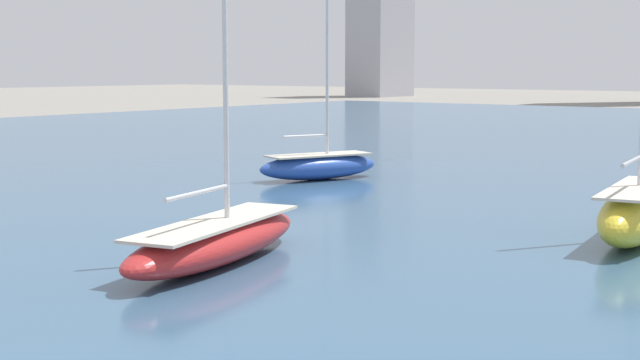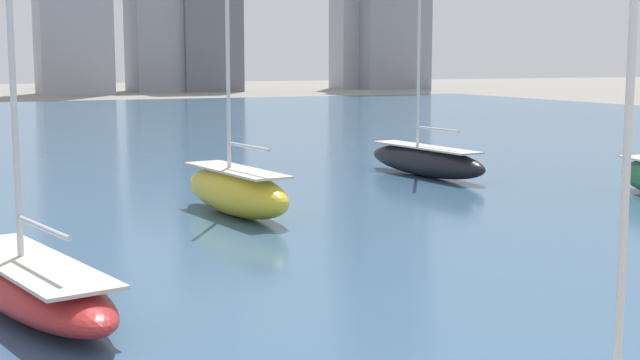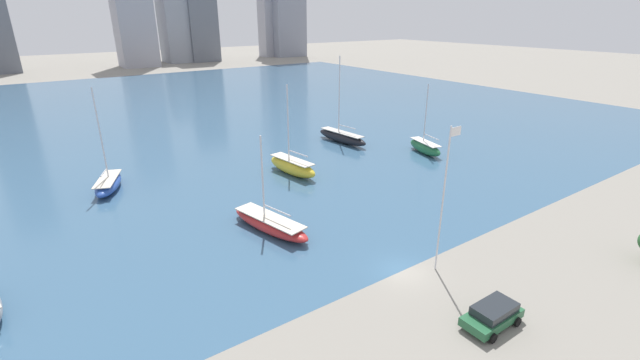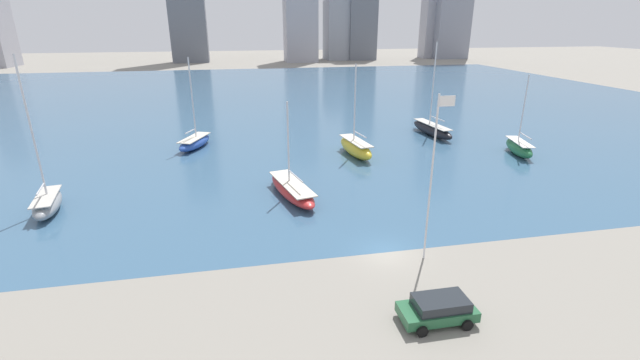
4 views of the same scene
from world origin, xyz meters
name	(u,v)px [view 2 (image 2 of 4)]	position (x,y,z in m)	size (l,w,h in m)	color
harbor_water	(22,138)	(0.00, 70.00, 0.00)	(180.00, 140.00, 0.00)	#385B7A
flag_pole	(633,80)	(2.62, -1.34, 6.60)	(1.24, 0.14, 12.21)	silver
sailboat_black	(425,160)	(19.18, 32.89, 0.99)	(3.08, 10.86, 13.85)	black
sailboat_yellow	(236,190)	(4.63, 24.80, 1.12)	(3.42, 8.95, 11.73)	yellow
sailboat_red	(31,284)	(-5.46, 12.54, 0.79)	(4.73, 10.46, 9.48)	#B72828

